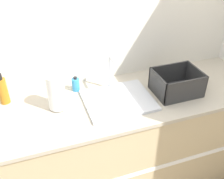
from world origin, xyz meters
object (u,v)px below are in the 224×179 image
at_px(paper_towel_roll, 56,92).
at_px(bottle_amber, 3,90).
at_px(dish_rack, 176,85).
at_px(soap_dispenser, 76,84).
at_px(sink, 118,98).

xyz_separation_m(paper_towel_roll, bottle_amber, (-0.35, 0.20, -0.03)).
relative_size(dish_rack, bottle_amber, 1.43).
bearing_deg(bottle_amber, soap_dispenser, -1.48).
xyz_separation_m(sink, paper_towel_roll, (-0.43, 0.05, 0.12)).
bearing_deg(soap_dispenser, sink, -42.50).
height_order(sink, dish_rack, sink).
height_order(sink, soap_dispenser, sink).
relative_size(paper_towel_roll, soap_dispenser, 2.25).
relative_size(bottle_amber, soap_dispenser, 2.00).
distance_m(dish_rack, soap_dispenser, 0.77).
bearing_deg(dish_rack, paper_towel_roll, 173.82).
height_order(bottle_amber, soap_dispenser, bottle_amber).
relative_size(paper_towel_roll, bottle_amber, 1.12).
relative_size(dish_rack, soap_dispenser, 2.86).
xyz_separation_m(sink, dish_rack, (0.46, -0.04, 0.05)).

